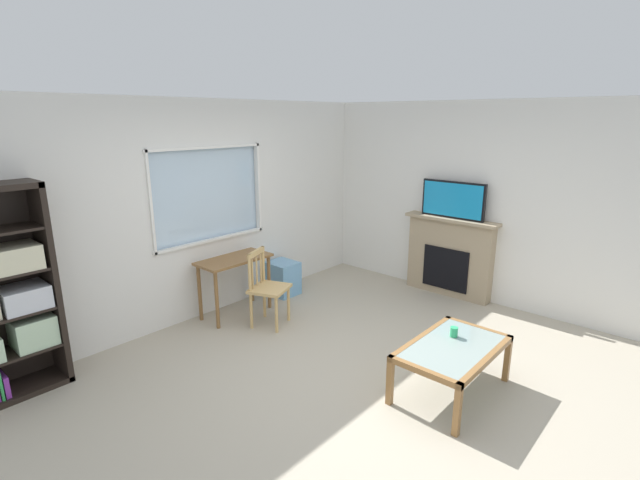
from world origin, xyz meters
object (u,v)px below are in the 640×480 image
object	(u,v)px
plastic_drawer_unit	(283,278)
fireplace	(449,256)
tv	(453,200)
wooden_chair	(267,287)
desk_under_window	(234,268)
coffee_table	(453,352)
sippy_cup	(454,332)

from	to	relation	value
plastic_drawer_unit	fireplace	bearing A→B (deg)	-48.22
tv	wooden_chair	bearing A→B (deg)	153.66
desk_under_window	coffee_table	distance (m)	2.79
sippy_cup	coffee_table	bearing A→B (deg)	-154.98
sippy_cup	wooden_chair	bearing A→B (deg)	98.03
wooden_chair	plastic_drawer_unit	size ratio (longest dim) A/B	1.97
fireplace	wooden_chair	bearing A→B (deg)	153.84
plastic_drawer_unit	wooden_chair	bearing A→B (deg)	-144.31
desk_under_window	wooden_chair	xyz separation A→B (m)	(0.06, -0.52, -0.13)
fireplace	tv	world-z (taller)	tv
tv	sippy_cup	distance (m)	2.39
plastic_drawer_unit	coffee_table	distance (m)	2.90
desk_under_window	sippy_cup	distance (m)	2.72
tv	sippy_cup	size ratio (longest dim) A/B	9.65
wooden_chair	coffee_table	world-z (taller)	wooden_chair
desk_under_window	fireplace	xyz separation A→B (m)	(2.37, -1.65, -0.05)
tv	desk_under_window	bearing A→B (deg)	144.89
wooden_chair	sippy_cup	bearing A→B (deg)	-81.97
plastic_drawer_unit	fireplace	world-z (taller)	fireplace
fireplace	sippy_cup	distance (m)	2.26
wooden_chair	coffee_table	distance (m)	2.26
wooden_chair	tv	world-z (taller)	tv
desk_under_window	coffee_table	size ratio (longest dim) A/B	0.84
wooden_chair	coffee_table	size ratio (longest dim) A/B	0.84
fireplace	coffee_table	distance (m)	2.44
plastic_drawer_unit	coffee_table	xyz separation A→B (m)	(-0.64, -2.82, 0.16)
coffee_table	fireplace	bearing A→B (deg)	27.42
fireplace	sippy_cup	xyz separation A→B (m)	(-2.00, -1.05, -0.04)
wooden_chair	fireplace	world-z (taller)	fireplace
wooden_chair	sippy_cup	size ratio (longest dim) A/B	10.00
tv	sippy_cup	xyz separation A→B (m)	(-1.98, -1.05, -0.82)
desk_under_window	wooden_chair	size ratio (longest dim) A/B	1.00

